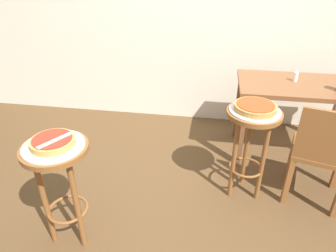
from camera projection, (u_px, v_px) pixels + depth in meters
ground_plane at (189, 215)px, 2.30m from camera, size 6.00×6.00×0.00m
stool_foreground at (60, 173)px, 1.86m from camera, size 0.40×0.40×0.75m
serving_plate_foreground at (54, 146)px, 1.76m from camera, size 0.36×0.36×0.01m
pizza_foreground at (53, 142)px, 1.75m from camera, size 0.26×0.26×0.05m
stool_middle at (251, 135)px, 2.26m from camera, size 0.40×0.40×0.75m
serving_plate_middle at (255, 111)px, 2.16m from camera, size 0.37×0.37×0.01m
pizza_middle at (255, 107)px, 2.14m from camera, size 0.30×0.30×0.05m
dining_table at (297, 96)px, 2.73m from camera, size 1.06×0.62×0.73m
condiment_shaker at (296, 77)px, 2.70m from camera, size 0.04×0.04×0.08m
wooden_chair at (322, 152)px, 2.22m from camera, size 0.49×0.49×0.85m
pizza_server_knife at (55, 140)px, 1.71m from camera, size 0.14×0.20×0.01m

